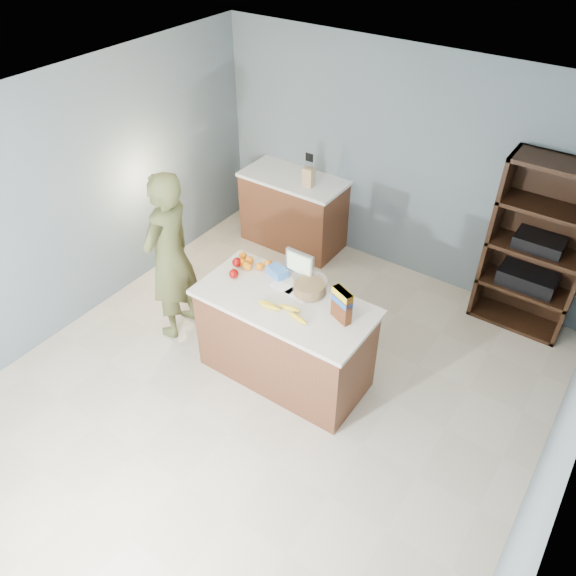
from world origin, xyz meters
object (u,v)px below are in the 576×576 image
Objects in this scene: counter_peninsula at (285,341)px; person at (170,257)px; cereal_box at (342,303)px; shelving_unit at (538,250)px; tv at (300,264)px.

person is at bearing -176.77° from counter_peninsula.
person is at bearing -175.62° from cereal_box.
shelving_unit is 1.03× the size of person.
person is 6.20× the size of tv.
counter_peninsula is 2.61m from shelving_unit.
cereal_box is at bearing -117.59° from shelving_unit.
cereal_box reaches higher than counter_peninsula.
tv is (-1.61, -1.73, 0.19)m from shelving_unit.
shelving_unit is 6.38× the size of tv.
tv is 0.97× the size of cereal_box.
shelving_unit is (1.55, 2.05, 0.45)m from counter_peninsula.
shelving_unit reaches higher than cereal_box.
tv is (-0.06, 0.32, 0.64)m from counter_peninsula.
counter_peninsula is 5.53× the size of tv.
person is 1.29m from tv.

